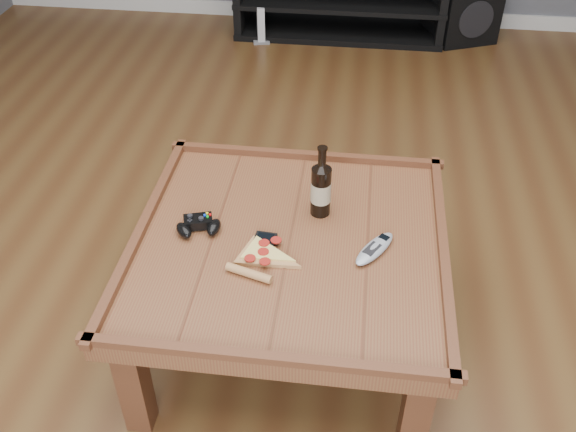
# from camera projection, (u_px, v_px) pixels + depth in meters

# --- Properties ---
(ground) EXTENTS (6.00, 6.00, 0.00)m
(ground) POSITION_uv_depth(u_px,v_px,m) (289.00, 334.00, 2.34)
(ground) COLOR #4D2D16
(ground) RESTS_ON ground
(baseboard) EXTENTS (5.00, 0.02, 0.10)m
(baseboard) POSITION_uv_depth(u_px,v_px,m) (341.00, 14.00, 4.62)
(baseboard) COLOR silver
(baseboard) RESTS_ON ground
(coffee_table) EXTENTS (1.03, 1.03, 0.48)m
(coffee_table) POSITION_uv_depth(u_px,v_px,m) (290.00, 254.00, 2.09)
(coffee_table) COLOR #5F2E1B
(coffee_table) RESTS_ON ground
(beer_bottle) EXTENTS (0.07, 0.07, 0.26)m
(beer_bottle) POSITION_uv_depth(u_px,v_px,m) (321.00, 187.00, 2.11)
(beer_bottle) COLOR black
(beer_bottle) RESTS_ON coffee_table
(game_controller) EXTENTS (0.16, 0.13, 0.04)m
(game_controller) POSITION_uv_depth(u_px,v_px,m) (199.00, 226.00, 2.08)
(game_controller) COLOR black
(game_controller) RESTS_ON coffee_table
(pizza_slice) EXTENTS (0.23, 0.30, 0.03)m
(pizza_slice) POSITION_uv_depth(u_px,v_px,m) (261.00, 257.00, 1.98)
(pizza_slice) COLOR tan
(pizza_slice) RESTS_ON coffee_table
(smartphone) EXTENTS (0.08, 0.13, 0.02)m
(smartphone) POSITION_uv_depth(u_px,v_px,m) (263.00, 246.00, 2.02)
(smartphone) COLOR black
(smartphone) RESTS_ON coffee_table
(remote_control) EXTENTS (0.15, 0.20, 0.03)m
(remote_control) POSITION_uv_depth(u_px,v_px,m) (375.00, 249.00, 2.01)
(remote_control) COLOR #979DA4
(remote_control) RESTS_ON coffee_table
(subwoofer) EXTENTS (0.51, 0.51, 0.39)m
(subwoofer) POSITION_uv_depth(u_px,v_px,m) (462.00, 9.00, 4.30)
(subwoofer) COLOR black
(subwoofer) RESTS_ON ground
(game_console) EXTENTS (0.15, 0.21, 0.24)m
(game_console) POSITION_uv_depth(u_px,v_px,m) (261.00, 23.00, 4.32)
(game_console) COLOR gray
(game_console) RESTS_ON ground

